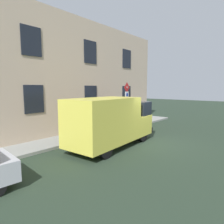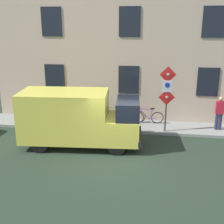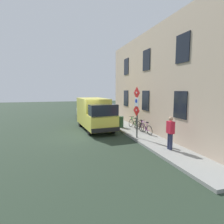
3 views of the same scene
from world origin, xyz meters
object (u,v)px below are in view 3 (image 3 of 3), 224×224
sign_post_stacked (137,106)px  litter_bin (121,122)px  delivery_van (95,113)px  bicycle_purple (145,128)px  bicycle_green (134,124)px  pedestrian (170,132)px  bicycle_black (139,126)px  parked_hatchback (84,111)px

sign_post_stacked → litter_bin: bearing=87.5°
delivery_van → sign_post_stacked: bearing=21.9°
bicycle_purple → bicycle_green: (-0.00, 1.91, 0.00)m
bicycle_green → pedestrian: size_ratio=1.00×
bicycle_black → parked_hatchback: bearing=10.7°
bicycle_purple → pedestrian: bearing=167.5°
litter_bin → bicycle_purple: bearing=-69.6°
sign_post_stacked → bicycle_green: bearing=68.9°
parked_hatchback → bicycle_purple: bearing=-159.2°
delivery_van → pedestrian: (2.60, -6.59, -0.26)m
sign_post_stacked → litter_bin: sign_post_stacked is taller
bicycle_purple → litter_bin: litter_bin is taller
sign_post_stacked → bicycle_purple: (1.08, 0.90, -1.66)m
bicycle_purple → sign_post_stacked: bearing=123.5°
litter_bin → bicycle_green: bearing=-32.8°
pedestrian → litter_bin: bearing=95.7°
sign_post_stacked → parked_hatchback: 11.02m
sign_post_stacked → delivery_van: size_ratio=0.58×
sign_post_stacked → parked_hatchback: sign_post_stacked is taller
delivery_van → bicycle_green: delivery_van is taller
delivery_van → litter_bin: delivery_van is taller
sign_post_stacked → pedestrian: bearing=-75.5°
bicycle_green → pedestrian: pedestrian is taller
delivery_van → bicycle_black: 3.73m
parked_hatchback → bicycle_black: (2.84, -8.92, -0.22)m
parked_hatchback → delivery_van: bearing=-176.5°
bicycle_black → bicycle_green: (-0.00, 0.96, 0.00)m
bicycle_black → litter_bin: bearing=24.1°
sign_post_stacked → litter_bin: (0.15, 3.42, -1.58)m
pedestrian → bicycle_green: bearing=86.5°
parked_hatchback → litter_bin: bearing=-160.7°
sign_post_stacked → pedestrian: size_ratio=1.83×
bicycle_purple → litter_bin: 2.69m
delivery_van → bicycle_black: bearing=51.4°
bicycle_black → litter_bin: 1.82m
delivery_van → bicycle_purple: (2.99, -3.01, -0.82)m
sign_post_stacked → bicycle_black: 2.72m
bicycle_green → parked_hatchback: bearing=12.1°
bicycle_purple → bicycle_green: bearing=-6.3°
delivery_van → pedestrian: size_ratio=3.17×
litter_bin → pedestrian: bearing=-84.9°
bicycle_purple → litter_bin: bearing=14.1°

